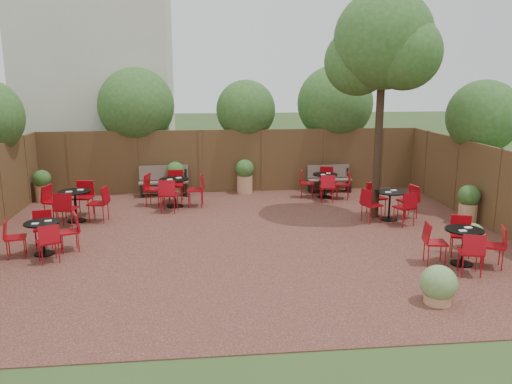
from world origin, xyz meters
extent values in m
plane|color=#354F23|center=(0.00, 0.00, 0.00)|extent=(80.00, 80.00, 0.00)
cube|color=#3A1A17|center=(0.00, 0.00, 0.01)|extent=(12.00, 10.00, 0.02)
cube|color=#4E331D|center=(0.00, 5.00, 1.00)|extent=(12.00, 0.08, 2.00)
cube|color=#4E331D|center=(6.00, 0.00, 1.00)|extent=(0.08, 10.00, 2.00)
cube|color=beige|center=(-4.50, 8.00, 4.00)|extent=(5.00, 4.00, 8.00)
sphere|color=#2A551B|center=(-3.00, 5.70, 2.72)|extent=(2.41, 2.41, 2.41)
sphere|color=#2A551B|center=(0.50, 5.60, 2.58)|extent=(1.92, 1.92, 1.92)
sphere|color=#2A551B|center=(3.50, 5.80, 2.75)|extent=(2.51, 2.51, 2.51)
sphere|color=#2A551B|center=(6.60, 2.00, 2.59)|extent=(1.96, 1.96, 1.96)
cylinder|color=black|center=(3.54, 1.50, 2.39)|extent=(0.22, 0.22, 4.75)
sphere|color=#2A551B|center=(3.54, 1.50, 4.53)|extent=(2.45, 2.45, 2.45)
sphere|color=#2A551B|center=(3.04, 1.90, 4.01)|extent=(1.71, 1.71, 1.71)
sphere|color=#2A551B|center=(3.94, 1.10, 4.20)|extent=(1.79, 1.79, 1.79)
cube|color=brown|center=(-2.15, 4.55, 0.45)|extent=(1.53, 0.56, 0.05)
cube|color=brown|center=(-2.15, 4.75, 0.72)|extent=(1.51, 0.22, 0.45)
cube|color=black|center=(-2.83, 4.55, 0.22)|extent=(0.09, 0.45, 0.40)
cube|color=black|center=(-1.47, 4.55, 0.22)|extent=(0.09, 0.45, 0.40)
cube|color=brown|center=(3.08, 4.55, 0.42)|extent=(1.40, 0.47, 0.05)
cube|color=brown|center=(3.08, 4.73, 0.66)|extent=(1.38, 0.16, 0.42)
cube|color=black|center=(2.46, 4.55, 0.20)|extent=(0.07, 0.42, 0.37)
cube|color=black|center=(3.71, 4.55, 0.20)|extent=(0.07, 0.42, 0.37)
cylinder|color=black|center=(-4.29, -0.60, 0.03)|extent=(0.41, 0.41, 0.03)
cylinder|color=black|center=(-4.29, -0.60, 0.37)|extent=(0.05, 0.05, 0.66)
cylinder|color=black|center=(-4.29, -0.60, 0.70)|extent=(0.71, 0.71, 0.03)
cube|color=white|center=(-4.18, -0.52, 0.73)|extent=(0.16, 0.14, 0.01)
cube|color=white|center=(-4.38, -0.71, 0.73)|extent=(0.16, 0.14, 0.01)
cylinder|color=black|center=(-4.19, 1.91, 0.04)|extent=(0.47, 0.47, 0.03)
cylinder|color=black|center=(-4.19, 1.91, 0.42)|extent=(0.05, 0.05, 0.75)
cylinder|color=black|center=(-4.19, 1.91, 0.80)|extent=(0.81, 0.81, 0.03)
cube|color=white|center=(-4.06, 2.00, 0.83)|extent=(0.17, 0.14, 0.02)
cube|color=white|center=(-4.30, 1.79, 0.83)|extent=(0.17, 0.14, 0.02)
cylinder|color=black|center=(2.74, 3.80, 0.03)|extent=(0.43, 0.43, 0.03)
cylinder|color=black|center=(2.74, 3.80, 0.38)|extent=(0.05, 0.05, 0.69)
cylinder|color=black|center=(2.74, 3.80, 0.74)|extent=(0.75, 0.75, 0.03)
cube|color=white|center=(2.86, 3.88, 0.76)|extent=(0.15, 0.12, 0.01)
cube|color=white|center=(2.65, 3.68, 0.76)|extent=(0.15, 0.12, 0.01)
cylinder|color=black|center=(4.10, -2.08, 0.03)|extent=(0.43, 0.43, 0.03)
cylinder|color=black|center=(4.10, -2.08, 0.38)|extent=(0.05, 0.05, 0.68)
cylinder|color=black|center=(4.10, -2.08, 0.73)|extent=(0.74, 0.74, 0.03)
cube|color=white|center=(4.22, -2.00, 0.75)|extent=(0.16, 0.13, 0.01)
cube|color=white|center=(4.00, -2.20, 0.75)|extent=(0.16, 0.13, 0.01)
cylinder|color=black|center=(3.82, 1.21, 0.04)|extent=(0.44, 0.44, 0.03)
cylinder|color=black|center=(3.82, 1.21, 0.39)|extent=(0.05, 0.05, 0.71)
cylinder|color=black|center=(3.82, 1.21, 0.76)|extent=(0.77, 0.77, 0.03)
cube|color=white|center=(3.94, 1.29, 0.78)|extent=(0.17, 0.14, 0.02)
cube|color=white|center=(3.72, 1.08, 0.78)|extent=(0.17, 0.14, 0.02)
cylinder|color=black|center=(-1.76, 3.18, 0.04)|extent=(0.48, 0.48, 0.03)
cylinder|color=black|center=(-1.76, 3.18, 0.42)|extent=(0.05, 0.05, 0.76)
cylinder|color=black|center=(-1.76, 3.18, 0.81)|extent=(0.82, 0.82, 0.03)
cube|color=white|center=(-1.63, 3.27, 0.83)|extent=(0.16, 0.12, 0.02)
cube|color=white|center=(-1.86, 3.05, 0.83)|extent=(0.16, 0.12, 0.02)
cylinder|color=tan|center=(-1.79, 4.70, 0.29)|extent=(0.47, 0.47, 0.54)
sphere|color=#2A551B|center=(-1.79, 4.70, 0.77)|extent=(0.57, 0.57, 0.57)
cylinder|color=tan|center=(0.37, 4.70, 0.30)|extent=(0.49, 0.49, 0.56)
sphere|color=#2A551B|center=(0.37, 4.70, 0.80)|extent=(0.59, 0.59, 0.59)
cylinder|color=tan|center=(-5.65, 4.22, 0.27)|extent=(0.43, 0.43, 0.49)
sphere|color=#2A551B|center=(-5.65, 4.22, 0.71)|extent=(0.52, 0.52, 0.52)
cylinder|color=tan|center=(5.65, 0.65, 0.28)|extent=(0.45, 0.45, 0.52)
sphere|color=#2A551B|center=(5.65, 0.65, 0.74)|extent=(0.54, 0.54, 0.54)
cylinder|color=tan|center=(2.83, -3.74, 0.12)|extent=(0.44, 0.44, 0.20)
sphere|color=#608545|center=(2.83, -3.74, 0.37)|extent=(0.60, 0.60, 0.60)
cylinder|color=tan|center=(4.77, -1.21, 0.11)|extent=(0.38, 0.38, 0.17)
sphere|color=#608545|center=(4.77, -1.21, 0.32)|extent=(0.52, 0.52, 0.52)
camera|label=1|loc=(-0.99, -11.27, 3.69)|focal=36.34mm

